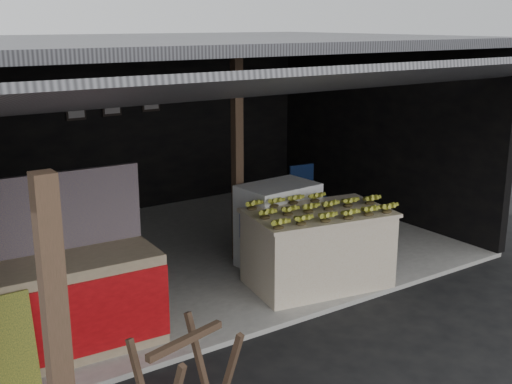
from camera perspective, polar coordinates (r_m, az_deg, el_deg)
ground at (r=7.31m, az=4.66°, el=-11.27°), size 80.00×80.00×0.00m
concrete_slab at (r=9.20m, az=-5.22°, el=-5.40°), size 7.00×5.00×0.06m
shophouse at (r=8.98m, az=-6.53°, el=7.69°), size 7.40×7.29×3.02m
banana_table at (r=7.92m, az=5.50°, el=-4.96°), size 1.87×1.33×0.94m
banana_pile at (r=7.74m, az=5.60°, el=-1.04°), size 1.72×1.21×0.19m
white_crate at (r=8.49m, az=1.97°, el=-2.95°), size 1.04×0.74×1.10m
neighbor_stall at (r=6.61m, az=-15.99°, el=-9.22°), size 1.73×0.84×1.74m
sawhorse at (r=5.44m, az=-6.22°, el=-15.34°), size 0.83×0.82×0.77m
water_barrel at (r=8.56m, az=9.02°, el=-5.27°), size 0.31×0.31×0.46m
plastic_chair at (r=10.33m, az=4.35°, el=0.26°), size 0.49×0.49×0.93m
magenta_rug at (r=9.84m, az=4.73°, el=-3.80°), size 1.52×1.03×0.01m
picture_frames at (r=10.80m, az=-12.56°, el=7.74°), size 1.62×0.04×0.46m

